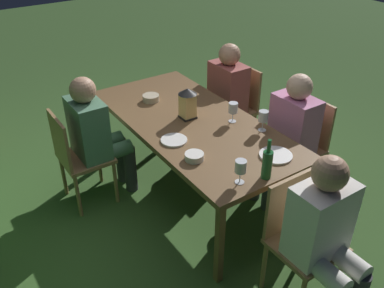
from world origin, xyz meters
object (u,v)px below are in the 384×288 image
Objects in this scene: bowl_bread at (194,156)px; dining_table at (192,126)px; person_in_pink at (288,133)px; green_bottle_on_table at (267,164)px; plate_a at (276,155)px; person_in_green at (97,133)px; chair_head_near at (299,234)px; wine_glass_c at (263,117)px; plate_b at (174,140)px; chair_side_left_b at (237,104)px; wine_glass_b at (241,168)px; person_in_cream at (327,234)px; chair_side_left_a at (302,142)px; person_in_rust at (223,95)px; bowl_olives at (151,98)px; wine_glass_a at (233,109)px; lantern_centerpiece at (188,102)px; chair_side_right_b at (77,155)px.

dining_table is at bearing -32.18° from bowl_bread.
dining_table is 1.74× the size of person_in_pink.
green_bottle_on_table reaches higher than bowl_bread.
plate_a is 1.74× the size of bowl_bread.
person_in_green is (0.90, 1.33, 0.00)m from person_in_pink.
chair_head_near is 0.97m from wine_glass_c.
dining_table is at bearing 0.00° from chair_head_near.
wine_glass_c reaches higher than plate_b.
person_in_pink is at bearing -124.04° from person_in_green.
person_in_pink is (-0.45, -0.67, -0.07)m from dining_table.
chair_side_left_b is at bearing -32.95° from green_bottle_on_table.
plate_a is at bearing -76.77° from wine_glass_b.
person_in_cream is 1.32× the size of chair_side_left_a.
chair_head_near is at bearing 156.70° from plate_a.
plate_a is at bearing 159.32° from person_in_rust.
dining_table is 13.40× the size of bowl_olives.
chair_head_near is 1.05m from person_in_pink.
plate_a is 0.77m from plate_b.
wine_glass_a is (0.25, 0.59, 0.39)m from chair_side_left_a.
person_in_green reaches higher than dining_table.
person_in_green reaches higher than chair_side_left_a.
chair_head_near is 3.00× the size of green_bottle_on_table.
person_in_cream reaches higher than chair_side_left_b.
chair_head_near is 1.17m from chair_side_left_a.
person_in_pink is (0.00, 0.20, 0.15)m from chair_side_left_a.
wine_glass_c is 1.07m from bowl_olives.
chair_side_left_a is 1.00× the size of chair_side_left_b.
lantern_centerpiece is 0.64m from bowl_bread.
chair_head_near is 0.76× the size of person_in_pink.
dining_table is at bearing -13.54° from wine_glass_b.
dining_table is 1.74× the size of person_in_green.
person_in_pink reaches higher than chair_side_right_b.
lantern_centerpiece is (0.07, -0.00, 0.20)m from dining_table.
chair_side_right_b is 3.00× the size of green_bottle_on_table.
lantern_centerpiece is at bearing -0.13° from chair_head_near.
dining_table is 11.83× the size of wine_glass_c.
person_in_pink is 0.58m from plate_a.
person_in_green is 1.01m from bowl_bread.
chair_side_right_b is at bearing 40.98° from plate_a.
wine_glass_c is (0.81, -0.37, 0.39)m from chair_head_near.
plate_b is 0.74m from bowl_olives.
chair_head_near is at bearing -158.58° from person_in_green.
green_bottle_on_table reaches higher than bowl_olives.
bowl_olives is (0.07, 0.76, 0.15)m from person_in_rust.
chair_side_left_b is (0.00, -1.72, 0.00)m from chair_side_right_b.
plate_b is at bearing -138.52° from chair_side_right_b.
chair_side_left_a is at bearing -167.74° from person_in_rust.
dining_table is 0.81m from person_in_rust.
chair_side_left_a is at bearing -120.50° from person_in_green.
chair_side_left_a is 0.76× the size of person_in_pink.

